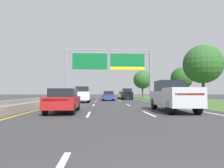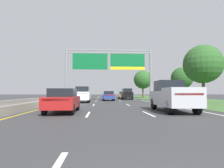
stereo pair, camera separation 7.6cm
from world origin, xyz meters
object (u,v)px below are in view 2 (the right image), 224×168
(car_red_left_lane_sedan, at_px, (63,100))
(car_black_right_lane_suv, at_px, (127,94))
(car_blue_centre_lane_sedan, at_px, (108,96))
(roadside_tree_near, at_px, (203,64))
(overhead_sign_gantry, at_px, (109,64))
(roadside_tree_far, at_px, (143,80))
(car_white_left_lane_suv, at_px, (83,94))
(roadside_tree_mid, at_px, (182,78))
(pickup_truck_silver, at_px, (172,96))
(car_gold_right_lane_sedan, at_px, (123,95))

(car_red_left_lane_sedan, height_order, car_black_right_lane_suv, car_black_right_lane_suv)
(car_blue_centre_lane_sedan, xyz_separation_m, car_black_right_lane_suv, (3.75, 5.21, 0.28))
(roadside_tree_near, bearing_deg, overhead_sign_gantry, 136.44)
(car_blue_centre_lane_sedan, height_order, roadside_tree_far, roadside_tree_far)
(car_blue_centre_lane_sedan, height_order, car_black_right_lane_suv, car_black_right_lane_suv)
(car_white_left_lane_suv, xyz_separation_m, roadside_tree_mid, (17.15, 7.89, 2.84))
(pickup_truck_silver, height_order, roadside_tree_mid, roadside_tree_mid)
(pickup_truck_silver, bearing_deg, car_red_left_lane_sedan, 93.88)
(car_black_right_lane_suv, bearing_deg, car_blue_centre_lane_sedan, 144.91)
(car_white_left_lane_suv, height_order, car_gold_right_lane_sedan, car_white_left_lane_suv)
(overhead_sign_gantry, relative_size, roadside_tree_near, 2.11)
(car_blue_centre_lane_sedan, relative_size, car_white_left_lane_suv, 0.94)
(car_red_left_lane_sedan, distance_m, roadside_tree_far, 38.47)
(overhead_sign_gantry, xyz_separation_m, roadside_tree_mid, (13.33, 0.93, -2.41))
(overhead_sign_gantry, bearing_deg, pickup_truck_silver, -79.72)
(pickup_truck_silver, height_order, roadside_tree_far, roadside_tree_far)
(roadside_tree_far, bearing_deg, roadside_tree_mid, -74.91)
(overhead_sign_gantry, relative_size, car_red_left_lane_sedan, 3.40)
(pickup_truck_silver, relative_size, roadside_tree_near, 0.76)
(overhead_sign_gantry, distance_m, car_blue_centre_lane_sedan, 5.69)
(car_white_left_lane_suv, relative_size, roadside_tree_far, 0.67)
(car_blue_centre_lane_sedan, bearing_deg, car_red_left_lane_sedan, 167.73)
(overhead_sign_gantry, relative_size, car_white_left_lane_suv, 3.18)
(car_gold_right_lane_sedan, relative_size, roadside_tree_near, 0.62)
(car_blue_centre_lane_sedan, distance_m, car_red_left_lane_sedan, 19.35)
(roadside_tree_near, xyz_separation_m, roadside_tree_far, (-1.68, 26.13, -0.12))
(car_gold_right_lane_sedan, relative_size, car_black_right_lane_suv, 0.94)
(car_blue_centre_lane_sedan, distance_m, roadside_tree_far, 19.79)
(overhead_sign_gantry, xyz_separation_m, roadside_tree_far, (9.37, 15.63, -1.69))
(overhead_sign_gantry, bearing_deg, car_white_left_lane_suv, -118.78)
(car_red_left_lane_sedan, xyz_separation_m, car_black_right_lane_suv, (7.49, 24.19, 0.28))
(pickup_truck_silver, distance_m, car_white_left_lane_suv, 14.97)
(car_blue_centre_lane_sedan, bearing_deg, car_white_left_lane_suv, 145.75)
(car_gold_right_lane_sedan, distance_m, roadside_tree_mid, 14.30)
(roadside_tree_near, relative_size, roadside_tree_mid, 1.21)
(car_blue_centre_lane_sedan, xyz_separation_m, roadside_tree_far, (9.50, 16.93, 3.84))
(pickup_truck_silver, relative_size, car_gold_right_lane_sedan, 1.22)
(car_black_right_lane_suv, bearing_deg, car_white_left_lane_suv, 146.24)
(pickup_truck_silver, xyz_separation_m, car_black_right_lane_suv, (0.00, 23.86, 0.02))
(car_blue_centre_lane_sedan, bearing_deg, roadside_tree_near, -130.58)
(car_white_left_lane_suv, xyz_separation_m, car_gold_right_lane_sedan, (7.45, 17.92, -0.28))
(roadside_tree_near, relative_size, roadside_tree_far, 1.02)
(car_white_left_lane_suv, height_order, roadside_tree_mid, roadside_tree_mid)
(car_white_left_lane_suv, distance_m, roadside_tree_near, 15.73)
(overhead_sign_gantry, distance_m, roadside_tree_near, 15.33)
(car_gold_right_lane_sedan, bearing_deg, roadside_tree_far, -49.32)
(car_black_right_lane_suv, xyz_separation_m, roadside_tree_near, (7.43, -14.41, 3.69))
(car_blue_centre_lane_sedan, xyz_separation_m, roadside_tree_near, (11.18, -9.20, 3.97))
(car_gold_right_lane_sedan, bearing_deg, overhead_sign_gantry, 163.28)
(car_white_left_lane_suv, relative_size, roadside_tree_near, 0.66)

